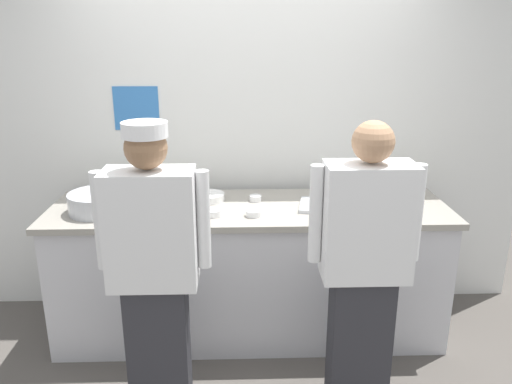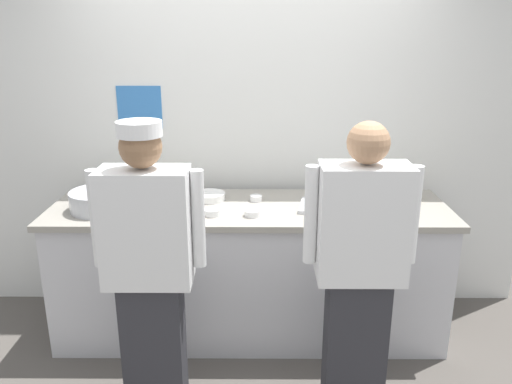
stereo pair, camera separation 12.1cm
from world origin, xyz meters
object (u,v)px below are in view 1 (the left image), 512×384
at_px(mixing_bowl_steel, 99,202).
at_px(squeeze_bottle_secondary, 138,185).
at_px(plate_stack_front, 208,197).
at_px(ramekin_yellow_sauce, 389,196).
at_px(deli_cup, 379,196).
at_px(ramekin_green_sauce, 255,198).
at_px(chef_center, 364,264).
at_px(chef_near_left, 154,267).
at_px(ramekin_orange_sauce, 213,212).
at_px(ramekin_red_sauce, 253,213).
at_px(squeeze_bottle_primary, 410,186).
at_px(sheet_tray, 334,206).

distance_m(mixing_bowl_steel, squeeze_bottle_secondary, 0.33).
distance_m(plate_stack_front, ramekin_yellow_sauce, 1.24).
distance_m(ramekin_yellow_sauce, deli_cup, 0.15).
bearing_deg(mixing_bowl_steel, ramekin_green_sauce, 10.12).
bearing_deg(chef_center, squeeze_bottle_secondary, 146.12).
distance_m(chef_near_left, mixing_bowl_steel, 0.83).
bearing_deg(ramekin_orange_sauce, ramekin_red_sauce, -3.15).
bearing_deg(squeeze_bottle_primary, sheet_tray, -160.62).
bearing_deg(chef_near_left, deli_cup, 29.56).
height_order(chef_center, ramekin_green_sauce, chef_center).
xyz_separation_m(ramekin_green_sauce, ramekin_orange_sauce, (-0.27, -0.28, 0.00)).
distance_m(sheet_tray, ramekin_yellow_sauce, 0.45).
bearing_deg(mixing_bowl_steel, ramekin_yellow_sauce, 5.81).
relative_size(mixing_bowl_steel, squeeze_bottle_secondary, 1.83).
relative_size(chef_center, squeeze_bottle_secondary, 7.69).
xyz_separation_m(chef_near_left, ramekin_orange_sauce, (0.28, 0.58, 0.09)).
relative_size(ramekin_red_sauce, deli_cup, 0.93).
height_order(ramekin_green_sauce, ramekin_red_sauce, same).
xyz_separation_m(chef_near_left, ramekin_yellow_sauce, (1.48, 0.88, 0.09)).
height_order(chef_center, ramekin_yellow_sauce, chef_center).
relative_size(chef_near_left, squeeze_bottle_primary, 9.09).
bearing_deg(ramekin_yellow_sauce, ramekin_orange_sauce, -165.98).
bearing_deg(ramekin_red_sauce, ramekin_yellow_sauce, 18.28).
height_order(sheet_tray, ramekin_green_sauce, ramekin_green_sauce).
xyz_separation_m(squeeze_bottle_secondary, ramekin_red_sauce, (0.78, -0.37, -0.08)).
height_order(chef_center, ramekin_red_sauce, chef_center).
distance_m(sheet_tray, ramekin_red_sauce, 0.55).
bearing_deg(ramekin_red_sauce, ramekin_orange_sauce, 176.85).
relative_size(chef_center, mixing_bowl_steel, 4.20).
bearing_deg(squeeze_bottle_primary, chef_near_left, -150.98).
height_order(mixing_bowl_steel, deli_cup, mixing_bowl_steel).
bearing_deg(ramekin_yellow_sauce, deli_cup, -135.58).
distance_m(ramekin_green_sauce, deli_cup, 0.82).
distance_m(chef_center, squeeze_bottle_primary, 1.02).
height_order(squeeze_bottle_primary, squeeze_bottle_secondary, squeeze_bottle_secondary).
xyz_separation_m(chef_near_left, deli_cup, (1.37, 0.78, 0.12)).
relative_size(ramekin_green_sauce, ramekin_orange_sauce, 0.79).
distance_m(squeeze_bottle_secondary, ramekin_orange_sauce, 0.64).
xyz_separation_m(ramekin_yellow_sauce, ramekin_orange_sauce, (-1.20, -0.30, 0.00)).
bearing_deg(mixing_bowl_steel, ramekin_red_sauce, -6.78).
relative_size(plate_stack_front, ramekin_red_sauce, 2.29).
xyz_separation_m(mixing_bowl_steel, ramekin_orange_sauce, (0.73, -0.10, -0.04)).
height_order(chef_near_left, squeeze_bottle_secondary, chef_near_left).
relative_size(chef_near_left, ramekin_yellow_sauce, 18.84).
bearing_deg(ramekin_orange_sauce, squeeze_bottle_primary, 13.31).
relative_size(ramekin_red_sauce, ramekin_orange_sauce, 0.93).
bearing_deg(deli_cup, chef_near_left, -150.44).
xyz_separation_m(sheet_tray, ramekin_yellow_sauce, (0.41, 0.18, 0.01)).
distance_m(chef_near_left, squeeze_bottle_secondary, 0.98).
distance_m(squeeze_bottle_primary, deli_cup, 0.27).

